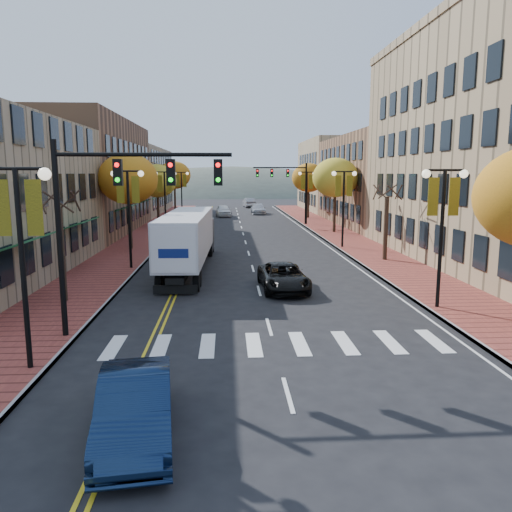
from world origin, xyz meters
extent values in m
plane|color=black|center=(0.00, 0.00, 0.00)|extent=(200.00, 200.00, 0.00)
cube|color=brown|center=(-9.00, 32.50, 0.07)|extent=(4.00, 85.00, 0.15)
cube|color=brown|center=(9.00, 32.50, 0.07)|extent=(4.00, 85.00, 0.15)
cube|color=brown|center=(-17.00, 36.00, 5.50)|extent=(12.00, 24.00, 11.00)
cube|color=#9E8966|center=(-17.00, 61.00, 4.75)|extent=(12.00, 26.00, 9.50)
cube|color=brown|center=(18.50, 42.00, 5.00)|extent=(15.00, 24.00, 10.00)
cube|color=#9E8966|center=(18.50, 64.00, 5.50)|extent=(15.00, 20.00, 11.00)
cylinder|color=#382619|center=(-9.00, 8.00, 2.25)|extent=(0.28, 0.28, 4.20)
cylinder|color=#382619|center=(-9.00, 24.00, 2.60)|extent=(0.28, 0.28, 4.90)
ellipsoid|color=orange|center=(-9.00, 24.00, 5.46)|extent=(4.48, 4.48, 3.81)
cylinder|color=#382619|center=(-9.00, 40.00, 2.42)|extent=(0.28, 0.28, 4.55)
ellipsoid|color=yellow|center=(-9.00, 40.00, 5.07)|extent=(4.16, 4.16, 3.54)
cylinder|color=#382619|center=(-9.00, 58.00, 2.67)|extent=(0.28, 0.28, 5.04)
ellipsoid|color=orange|center=(-9.00, 58.00, 5.62)|extent=(4.61, 4.61, 3.92)
cylinder|color=#382619|center=(9.00, 18.00, 2.25)|extent=(0.28, 0.28, 4.20)
cylinder|color=#382619|center=(9.00, 34.00, 2.60)|extent=(0.28, 0.28, 4.90)
ellipsoid|color=yellow|center=(9.00, 34.00, 5.46)|extent=(4.48, 4.48, 3.81)
cylinder|color=#382619|center=(9.00, 50.00, 2.53)|extent=(0.28, 0.28, 4.76)
ellipsoid|color=orange|center=(9.00, 50.00, 5.30)|extent=(4.35, 4.35, 3.70)
cylinder|color=black|center=(-7.50, 0.00, 3.00)|extent=(0.16, 0.16, 6.00)
cylinder|color=black|center=(-7.50, 0.00, 6.00)|extent=(1.60, 0.10, 0.10)
sphere|color=#FFF2CC|center=(-6.70, 0.00, 5.85)|extent=(0.36, 0.36, 0.36)
cube|color=gold|center=(-7.95, 0.00, 4.90)|extent=(0.45, 0.03, 1.60)
cube|color=gold|center=(-7.05, 0.00, 4.90)|extent=(0.45, 0.03, 1.60)
cylinder|color=black|center=(-7.50, 16.00, 3.00)|extent=(0.16, 0.16, 6.00)
cylinder|color=black|center=(-7.50, 16.00, 6.00)|extent=(1.60, 0.10, 0.10)
sphere|color=#FFF2CC|center=(-8.30, 16.00, 5.85)|extent=(0.36, 0.36, 0.36)
sphere|color=#FFF2CC|center=(-6.70, 16.00, 5.85)|extent=(0.36, 0.36, 0.36)
cube|color=gold|center=(-7.95, 16.00, 4.90)|extent=(0.45, 0.03, 1.60)
cube|color=gold|center=(-7.05, 16.00, 4.90)|extent=(0.45, 0.03, 1.60)
cylinder|color=black|center=(-7.50, 34.00, 3.00)|extent=(0.16, 0.16, 6.00)
cylinder|color=black|center=(-7.50, 34.00, 6.00)|extent=(1.60, 0.10, 0.10)
sphere|color=#FFF2CC|center=(-8.30, 34.00, 5.85)|extent=(0.36, 0.36, 0.36)
sphere|color=#FFF2CC|center=(-6.70, 34.00, 5.85)|extent=(0.36, 0.36, 0.36)
cube|color=gold|center=(-7.95, 34.00, 4.90)|extent=(0.45, 0.03, 1.60)
cube|color=gold|center=(-7.05, 34.00, 4.90)|extent=(0.45, 0.03, 1.60)
cylinder|color=black|center=(-7.50, 52.00, 3.00)|extent=(0.16, 0.16, 6.00)
cylinder|color=black|center=(-7.50, 52.00, 6.00)|extent=(1.60, 0.10, 0.10)
sphere|color=#FFF2CC|center=(-8.30, 52.00, 5.85)|extent=(0.36, 0.36, 0.36)
sphere|color=#FFF2CC|center=(-6.70, 52.00, 5.85)|extent=(0.36, 0.36, 0.36)
cube|color=gold|center=(-7.95, 52.00, 4.90)|extent=(0.45, 0.03, 1.60)
cube|color=gold|center=(-7.05, 52.00, 4.90)|extent=(0.45, 0.03, 1.60)
cylinder|color=black|center=(7.50, 6.00, 3.00)|extent=(0.16, 0.16, 6.00)
cylinder|color=black|center=(7.50, 6.00, 6.00)|extent=(1.60, 0.10, 0.10)
sphere|color=#FFF2CC|center=(6.70, 6.00, 5.85)|extent=(0.36, 0.36, 0.36)
sphere|color=#FFF2CC|center=(8.30, 6.00, 5.85)|extent=(0.36, 0.36, 0.36)
cube|color=gold|center=(7.05, 6.00, 4.90)|extent=(0.45, 0.03, 1.60)
cube|color=gold|center=(7.95, 6.00, 4.90)|extent=(0.45, 0.03, 1.60)
cylinder|color=black|center=(7.50, 24.00, 3.00)|extent=(0.16, 0.16, 6.00)
cylinder|color=black|center=(7.50, 24.00, 6.00)|extent=(1.60, 0.10, 0.10)
sphere|color=#FFF2CC|center=(6.70, 24.00, 5.85)|extent=(0.36, 0.36, 0.36)
sphere|color=#FFF2CC|center=(8.30, 24.00, 5.85)|extent=(0.36, 0.36, 0.36)
cube|color=gold|center=(7.05, 24.00, 4.90)|extent=(0.45, 0.03, 1.60)
cube|color=gold|center=(7.95, 24.00, 4.90)|extent=(0.45, 0.03, 1.60)
cylinder|color=black|center=(7.50, 42.00, 3.00)|extent=(0.16, 0.16, 6.00)
cylinder|color=black|center=(7.50, 42.00, 6.00)|extent=(1.60, 0.10, 0.10)
sphere|color=#FFF2CC|center=(6.70, 42.00, 5.85)|extent=(0.36, 0.36, 0.36)
sphere|color=#FFF2CC|center=(8.30, 42.00, 5.85)|extent=(0.36, 0.36, 0.36)
cube|color=gold|center=(7.05, 42.00, 4.90)|extent=(0.45, 0.03, 1.60)
cube|color=gold|center=(7.95, 42.00, 4.90)|extent=(0.45, 0.03, 1.60)
cylinder|color=black|center=(-7.40, 3.00, 3.50)|extent=(0.20, 0.20, 7.00)
cylinder|color=black|center=(-4.40, 3.00, 6.50)|extent=(6.00, 0.14, 0.14)
cube|color=black|center=(-5.30, 3.00, 5.90)|extent=(0.30, 0.25, 0.90)
sphere|color=#FF0C0C|center=(-5.30, 2.86, 6.15)|extent=(0.16, 0.16, 0.16)
cube|color=black|center=(-3.50, 3.00, 5.90)|extent=(0.30, 0.25, 0.90)
sphere|color=#FF0C0C|center=(-3.50, 2.86, 6.15)|extent=(0.16, 0.16, 0.16)
cube|color=black|center=(-1.88, 3.00, 5.90)|extent=(0.30, 0.25, 0.90)
sphere|color=#FF0C0C|center=(-1.88, 2.86, 6.15)|extent=(0.16, 0.16, 0.16)
cylinder|color=black|center=(7.40, 42.00, 3.50)|extent=(0.20, 0.20, 7.00)
cylinder|color=black|center=(4.40, 42.00, 6.50)|extent=(6.00, 0.14, 0.14)
cube|color=black|center=(5.30, 42.00, 5.90)|extent=(0.30, 0.25, 0.90)
sphere|color=#FF0C0C|center=(5.30, 41.86, 6.15)|extent=(0.16, 0.16, 0.16)
cube|color=black|center=(3.50, 42.00, 5.90)|extent=(0.30, 0.25, 0.90)
sphere|color=#FF0C0C|center=(3.50, 41.86, 6.15)|extent=(0.16, 0.16, 0.16)
cube|color=black|center=(1.88, 42.00, 5.90)|extent=(0.30, 0.25, 0.90)
sphere|color=#FF0C0C|center=(1.88, 41.86, 6.15)|extent=(0.16, 0.16, 0.16)
cube|color=black|center=(-3.94, 14.71, 0.76)|extent=(1.26, 11.61, 0.31)
cube|color=silver|center=(-3.94, 14.71, 2.32)|extent=(2.68, 11.66, 2.50)
cube|color=black|center=(-3.71, 21.83, 1.47)|extent=(2.31, 2.74, 2.23)
cylinder|color=black|center=(-5.02, 10.10, 0.45)|extent=(0.34, 0.90, 0.89)
cylinder|color=black|center=(-3.15, 10.04, 0.45)|extent=(0.34, 0.90, 0.89)
cylinder|color=black|center=(-4.99, 11.17, 0.45)|extent=(0.34, 0.90, 0.89)
cylinder|color=black|center=(-3.12, 11.11, 0.45)|extent=(0.34, 0.90, 0.89)
cylinder|color=black|center=(-4.68, 20.79, 0.45)|extent=(0.34, 0.90, 0.89)
cylinder|color=black|center=(-2.81, 20.73, 0.45)|extent=(0.34, 0.90, 0.89)
cylinder|color=black|center=(-4.62, 22.75, 0.45)|extent=(0.34, 0.90, 0.89)
cylinder|color=black|center=(-2.75, 22.69, 0.45)|extent=(0.34, 0.90, 0.89)
imported|color=#0D1C37|center=(-3.67, -3.98, 0.74)|extent=(2.12, 4.67, 1.48)
imported|color=black|center=(1.24, 10.11, 0.67)|extent=(2.46, 4.95, 1.35)
imported|color=white|center=(-2.06, 54.28, 0.79)|extent=(2.30, 4.80, 1.58)
imported|color=#B1B2B9|center=(2.98, 58.19, 0.73)|extent=(2.12, 5.05, 1.46)
imported|color=#9D9DA5|center=(2.33, 72.61, 0.81)|extent=(2.18, 5.03, 1.61)
camera|label=1|loc=(-1.60, -14.52, 5.87)|focal=35.00mm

